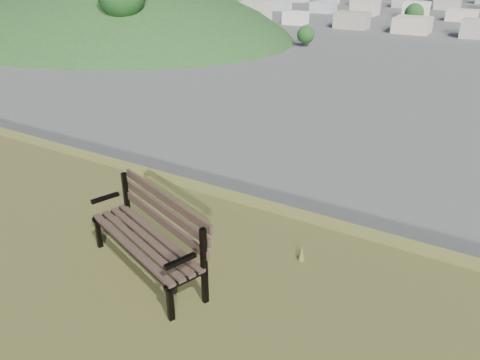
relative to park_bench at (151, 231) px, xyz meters
The scene contains 2 objects.
park_bench is the anchor object (origin of this frame).
green_wooded_hill 191.40m from the park_bench, 135.53° to the left, with size 167.61×134.09×83.81m.
Camera 1 is at (4.06, -0.96, 28.16)m, focal length 35.00 mm.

